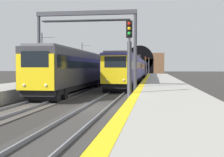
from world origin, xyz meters
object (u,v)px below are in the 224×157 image
object	(u,v)px
train_adjacent_platform	(106,68)
railway_signal_mid	(146,66)
railway_signal_near	(129,55)
railway_signal_far	(149,65)
catenary_mast_far	(82,60)
catenary_mast_near	(42,59)
overhead_signal_gantry	(86,32)
train_main_approaching	(136,68)

from	to	relation	value
train_adjacent_platform	railway_signal_mid	world-z (taller)	railway_signal_mid
train_adjacent_platform	railway_signal_near	distance (m)	30.72
railway_signal_near	railway_signal_far	world-z (taller)	railway_signal_far
catenary_mast_far	catenary_mast_near	bearing A→B (deg)	-179.99
train_adjacent_platform	railway_signal_far	distance (m)	46.44
railway_signal_mid	catenary_mast_far	size ratio (longest dim) A/B	0.59
train_adjacent_platform	railway_signal_mid	bearing A→B (deg)	138.78
overhead_signal_gantry	train_main_approaching	bearing A→B (deg)	-3.72
railway_signal_mid	catenary_mast_near	distance (m)	22.15
railway_signal_near	overhead_signal_gantry	world-z (taller)	overhead_signal_gantry
catenary_mast_near	train_adjacent_platform	bearing A→B (deg)	-34.16
train_adjacent_platform	railway_signal_mid	distance (m)	9.74
overhead_signal_gantry	catenary_mast_near	world-z (taller)	overhead_signal_gantry
railway_signal_near	overhead_signal_gantry	xyz separation A→B (m)	(5.97, 4.12, 2.17)
catenary_mast_near	catenary_mast_far	bearing A→B (deg)	0.01
train_adjacent_platform	catenary_mast_far	distance (m)	14.21
train_adjacent_platform	railway_signal_mid	size ratio (longest dim) A/B	13.26
overhead_signal_gantry	railway_signal_mid	bearing A→B (deg)	-7.46
train_main_approaching	railway_signal_mid	distance (m)	3.38
railway_signal_mid	train_adjacent_platform	bearing A→B (deg)	-40.70
railway_signal_far	overhead_signal_gantry	world-z (taller)	overhead_signal_gantry
railway_signal_near	railway_signal_mid	xyz separation A→B (m)	(37.43, 0.00, -0.59)
train_adjacent_platform	overhead_signal_gantry	size ratio (longest dim) A/B	6.99
train_adjacent_platform	catenary_mast_near	distance (m)	12.50
railway_signal_mid	railway_signal_far	size ratio (longest dim) A/B	0.79
railway_signal_near	overhead_signal_gantry	bearing A→B (deg)	-145.37
overhead_signal_gantry	railway_signal_far	bearing A→B (deg)	-3.37
railway_signal_near	catenary_mast_far	world-z (taller)	catenary_mast_far
railway_signal_mid	overhead_signal_gantry	xyz separation A→B (m)	(-31.46, 4.12, 2.75)
train_main_approaching	train_adjacent_platform	distance (m)	11.10
train_adjacent_platform	catenary_mast_far	size ratio (longest dim) A/B	7.81
train_main_approaching	railway_signal_far	distance (m)	35.89
train_adjacent_platform	railway_signal_far	world-z (taller)	railway_signal_far
railway_signal_near	overhead_signal_gantry	size ratio (longest dim) A/B	0.63
railway_signal_far	catenary_mast_near	xyz separation A→B (m)	(-56.28, 13.33, 0.34)
catenary_mast_far	railway_signal_near	bearing A→B (deg)	-162.51
catenary_mast_far	overhead_signal_gantry	bearing A→B (deg)	-165.78
catenary_mast_near	catenary_mast_far	size ratio (longest dim) A/B	0.93
train_main_approaching	catenary_mast_far	distance (m)	11.74
railway_signal_far	catenary_mast_far	distance (m)	36.27
train_main_approaching	catenary_mast_near	distance (m)	23.47
train_main_approaching	overhead_signal_gantry	bearing A→B (deg)	-3.48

